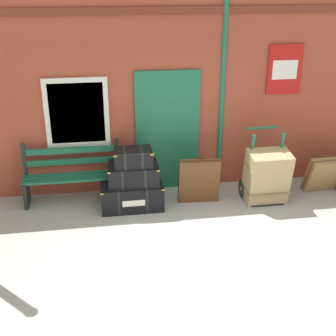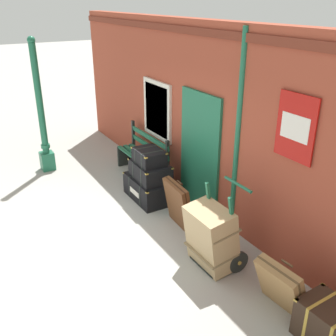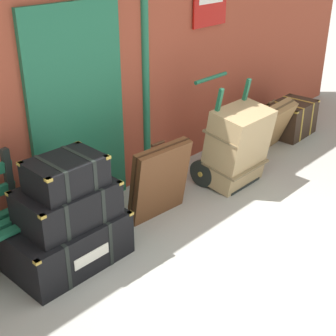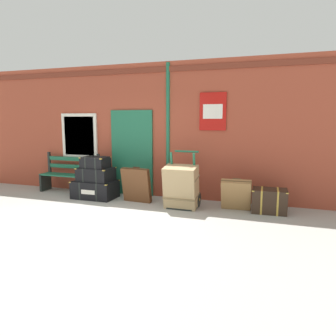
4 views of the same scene
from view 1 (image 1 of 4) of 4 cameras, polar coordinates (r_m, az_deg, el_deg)
The scene contains 10 objects.
ground_plane at distance 6.12m, azimuth 4.52°, elevation -12.07°, with size 60.00×60.00×0.00m, color #A3A099.
brick_facade at distance 7.78m, azimuth 0.45°, elevation 8.88°, with size 10.40×0.35×3.20m.
platform_bench at distance 7.67m, azimuth -11.98°, elevation -1.00°, with size 1.60×0.43×1.01m.
steamer_trunk_base at distance 7.44m, azimuth -4.61°, elevation -3.33°, with size 1.01×0.66×0.43m.
steamer_trunk_middle at distance 7.28m, azimuth -4.41°, elevation -0.72°, with size 0.83×0.58×0.33m.
steamer_trunk_top at distance 7.15m, azimuth -4.43°, elevation 1.36°, with size 0.62×0.47×0.27m.
porters_trolley at distance 7.83m, azimuth 11.81°, elevation -1.85°, with size 0.71×0.59×1.20m.
large_brown_trunk at distance 7.60m, azimuth 12.37°, elevation -1.06°, with size 0.70×0.57×0.94m.
suitcase_beige at distance 8.29m, azimuth 19.02°, elevation -0.75°, with size 0.63×0.43×0.67m.
suitcase_umber at distance 7.45m, azimuth 3.93°, elevation -1.65°, with size 0.69×0.31×0.82m.
Camera 1 is at (-1.23, -4.84, 3.53)m, focal length 48.21 mm.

